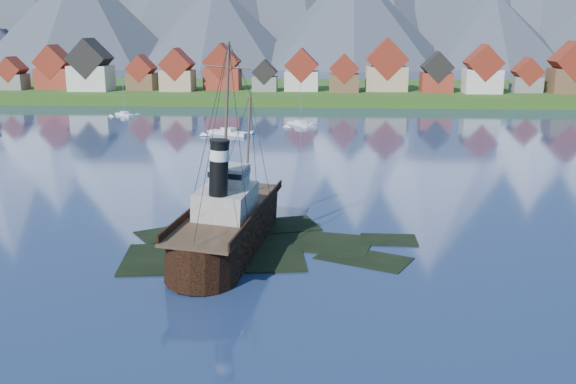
# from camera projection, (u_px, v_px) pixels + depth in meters

# --- Properties ---
(ground) EXTENTS (1400.00, 1400.00, 0.00)m
(ground) POSITION_uv_depth(u_px,v_px,m) (246.00, 252.00, 66.05)
(ground) COLOR navy
(ground) RESTS_ON ground
(shoal) EXTENTS (31.71, 21.24, 1.14)m
(shoal) POSITION_uv_depth(u_px,v_px,m) (266.00, 249.00, 68.09)
(shoal) COLOR black
(shoal) RESTS_ON ground
(shore_bank) EXTENTS (600.00, 80.00, 3.20)m
(shore_bank) POSITION_uv_depth(u_px,v_px,m) (309.00, 95.00, 230.54)
(shore_bank) COLOR #244614
(shore_bank) RESTS_ON ground
(seawall) EXTENTS (600.00, 2.50, 2.00)m
(seawall) POSITION_uv_depth(u_px,v_px,m) (305.00, 107.00, 193.77)
(seawall) COLOR #3F3D38
(seawall) RESTS_ON ground
(town) EXTENTS (250.96, 16.69, 17.30)m
(town) POSITION_uv_depth(u_px,v_px,m) (208.00, 72.00, 213.39)
(town) COLOR maroon
(town) RESTS_ON ground
(tugboat_wreck) EXTENTS (6.56, 28.26, 22.39)m
(tugboat_wreck) POSITION_uv_depth(u_px,v_px,m) (230.00, 220.00, 67.69)
(tugboat_wreck) COLOR black
(tugboat_wreck) RESTS_ON ground
(sailboat_c) EXTENTS (9.89, 6.60, 12.67)m
(sailboat_c) POSITION_uv_depth(u_px,v_px,m) (229.00, 133.00, 141.52)
(sailboat_c) COLOR silver
(sailboat_c) RESTS_ON ground
(sailboat_e) EXTENTS (7.03, 8.79, 10.56)m
(sailboat_e) POSITION_uv_depth(u_px,v_px,m) (301.00, 125.00, 155.10)
(sailboat_e) COLOR silver
(sailboat_e) RESTS_ON ground
(sailboat_f) EXTENTS (6.35, 5.86, 10.23)m
(sailboat_f) POSITION_uv_depth(u_px,v_px,m) (125.00, 115.00, 173.09)
(sailboat_f) COLOR silver
(sailboat_f) RESTS_ON ground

